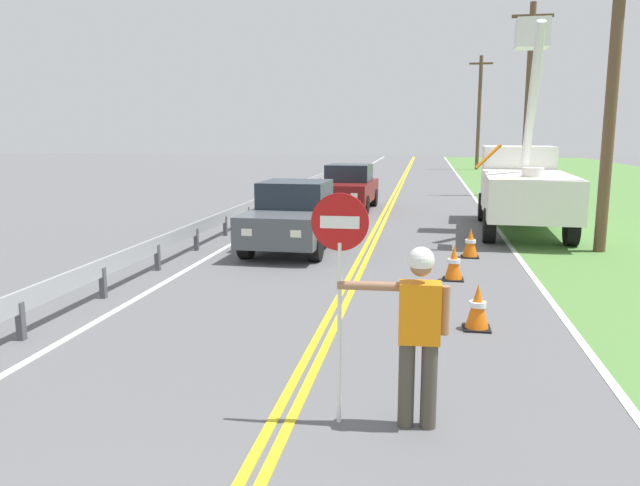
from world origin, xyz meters
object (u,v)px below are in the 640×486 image
Objects in this scene: flagger_worker at (418,326)px; utility_bucket_truck at (523,182)px; stop_sign_paddle at (340,257)px; utility_pole_mid at (528,97)px; utility_pole_far at (479,111)px; traffic_cone_mid at (454,263)px; utility_pole_near at (613,77)px; oncoming_sedan_second at (348,188)px; oncoming_sedan_nearest at (294,217)px; traffic_cone_lead at (478,307)px; traffic_cone_tail at (470,243)px.

flagger_worker is 0.26× the size of utility_bucket_truck.
utility_bucket_truck is at bearing 74.70° from stop_sign_paddle.
stop_sign_paddle is at bearing -102.40° from utility_pole_mid.
stop_sign_paddle is at bearing -96.11° from utility_pole_far.
flagger_worker is 0.78× the size of stop_sign_paddle.
traffic_cone_mid is at bearing 77.73° from stop_sign_paddle.
utility_pole_far is (4.09, 45.30, 3.54)m from flagger_worker.
utility_pole_near is at bearing -89.61° from utility_pole_far.
traffic_cone_mid is (0.64, 6.44, -0.71)m from flagger_worker.
oncoming_sedan_second is 28.82m from utility_pole_far.
oncoming_sedan_nearest is 0.48× the size of utility_pole_mid.
stop_sign_paddle is at bearing -75.26° from oncoming_sedan_nearest.
traffic_cone_mid is at bearing -35.12° from oncoming_sedan_nearest.
utility_pole_far is at bearing 83.89° from stop_sign_paddle.
flagger_worker is 0.21× the size of utility_pole_far.
traffic_cone_mid is (-3.91, -17.71, -4.15)m from utility_pole_mid.
utility_pole_far is 12.57× the size of traffic_cone_mid.
utility_pole_mid is at bearing 77.60° from stop_sign_paddle.
utility_pole_mid is at bearing 79.95° from traffic_cone_lead.
traffic_cone_lead is (-3.70, -20.85, -4.15)m from utility_pole_mid.
stop_sign_paddle is 6.76m from traffic_cone_mid.
flagger_worker is at bearing -95.67° from traffic_cone_mid.
flagger_worker is at bearing -70.80° from oncoming_sedan_nearest.
oncoming_sedan_nearest and oncoming_sedan_second have the same top height.
oncoming_sedan_nearest is 1.00× the size of oncoming_sedan_second.
flagger_worker is 2.61× the size of traffic_cone_mid.
oncoming_sedan_second is at bearing 104.52° from traffic_cone_lead.
utility_bucket_truck is at bearing 35.24° from oncoming_sedan_nearest.
utility_pole_near reaches higher than traffic_cone_mid.
traffic_cone_tail is at bearing -102.59° from utility_pole_mid.
utility_pole_mid is at bearing -88.75° from utility_pole_far.
utility_bucket_truck reaches higher than oncoming_sedan_nearest.
stop_sign_paddle is 9.16m from traffic_cone_tail.
traffic_cone_lead is 1.00× the size of traffic_cone_tail.
oncoming_sedan_nearest reaches higher than traffic_cone_mid.
traffic_cone_tail is (1.89, 8.85, -1.37)m from stop_sign_paddle.
utility_pole_mid reaches higher than utility_pole_near.
utility_pole_far is (-0.46, 21.15, 0.09)m from utility_pole_mid.
traffic_cone_lead is at bearing 75.50° from flagger_worker.
utility_pole_mid reaches higher than oncoming_sedan_nearest.
utility_pole_mid reaches higher than oncoming_sedan_second.
oncoming_sedan_second is 0.52× the size of utility_pole_near.
utility_bucket_truck is 10.40m from traffic_cone_lead.
oncoming_sedan_second is at bearing 107.39° from traffic_cone_mid.
oncoming_sedan_second reaches higher than traffic_cone_tail.
traffic_cone_mid is (3.82, -2.68, -0.50)m from oncoming_sedan_nearest.
utility_pole_near reaches higher than traffic_cone_lead.
utility_pole_far is at bearing 78.65° from oncoming_sedan_nearest.
stop_sign_paddle is 9.51m from oncoming_sedan_nearest.
utility_pole_mid is at bearing 62.79° from oncoming_sedan_nearest.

